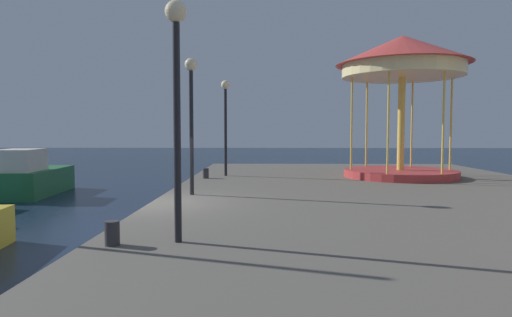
{
  "coord_description": "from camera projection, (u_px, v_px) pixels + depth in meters",
  "views": [
    {
      "loc": [
        3.01,
        -11.42,
        2.65
      ],
      "look_at": [
        2.65,
        5.18,
        1.64
      ],
      "focal_mm": 30.88,
      "sensor_mm": 36.0,
      "label": 1
    }
  ],
  "objects": [
    {
      "name": "bollard_south",
      "position": [
        206.0,
        173.0,
        17.45
      ],
      "size": [
        0.24,
        0.24,
        0.4
      ],
      "primitive_type": "cylinder",
      "color": "#2D2D33",
      "rests_on": "quay_dock"
    },
    {
      "name": "ground_plane",
      "position": [
        152.0,
        232.0,
        11.63
      ],
      "size": [
        120.0,
        120.0,
        0.0
      ],
      "primitive_type": "plane",
      "color": "#162338"
    },
    {
      "name": "quay_dock",
      "position": [
        410.0,
        218.0,
        11.46
      ],
      "size": [
        13.57,
        27.72,
        0.8
      ],
      "primitive_type": "cube",
      "color": "#5B564F",
      "rests_on": "ground"
    },
    {
      "name": "bollard_center",
      "position": [
        112.0,
        233.0,
        7.16
      ],
      "size": [
        0.24,
        0.24,
        0.4
      ],
      "primitive_type": "cylinder",
      "color": "#2D2D33",
      "rests_on": "quay_dock"
    },
    {
      "name": "lamp_post_near_edge",
      "position": [
        177.0,
        77.0,
        7.23
      ],
      "size": [
        0.36,
        0.36,
        3.99
      ],
      "color": "black",
      "rests_on": "quay_dock"
    },
    {
      "name": "carousel",
      "position": [
        402.0,
        71.0,
        17.65
      ],
      "size": [
        5.3,
        5.3,
        5.69
      ],
      "color": "#B23333",
      "rests_on": "quay_dock"
    },
    {
      "name": "lamp_post_far_end",
      "position": [
        225.0,
        110.0,
        18.3
      ],
      "size": [
        0.36,
        0.36,
        3.98
      ],
      "color": "black",
      "rests_on": "quay_dock"
    },
    {
      "name": "motorboat_green",
      "position": [
        29.0,
        178.0,
        18.33
      ],
      "size": [
        2.38,
        4.47,
        1.95
      ],
      "color": "#236638",
      "rests_on": "ground"
    },
    {
      "name": "lamp_post_mid_promenade",
      "position": [
        191.0,
        101.0,
        12.77
      ],
      "size": [
        0.36,
        0.36,
        3.97
      ],
      "color": "black",
      "rests_on": "quay_dock"
    }
  ]
}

